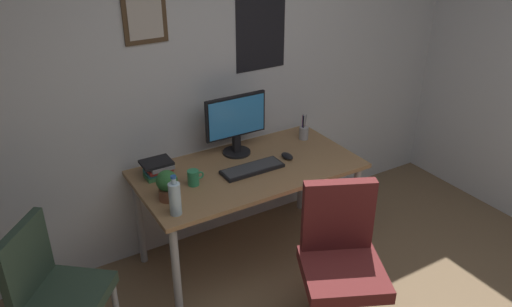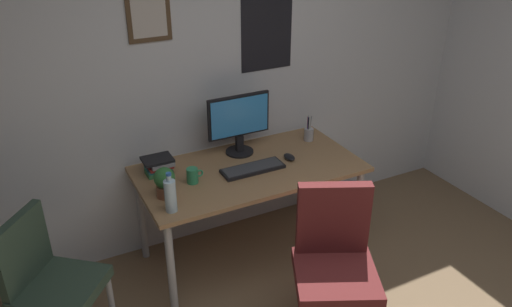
{
  "view_description": "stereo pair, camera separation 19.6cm",
  "coord_description": "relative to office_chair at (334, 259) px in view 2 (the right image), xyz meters",
  "views": [
    {
      "loc": [
        -1.52,
        -0.94,
        2.38
      ],
      "look_at": [
        -0.02,
        1.58,
        0.89
      ],
      "focal_mm": 35.42,
      "sensor_mm": 36.0,
      "label": 1
    },
    {
      "loc": [
        -1.35,
        -1.03,
        2.38
      ],
      "look_at": [
        -0.02,
        1.58,
        0.89
      ],
      "focal_mm": 35.42,
      "sensor_mm": 36.0,
      "label": 2
    }
  ],
  "objects": [
    {
      "name": "wall_back",
      "position": [
        -0.1,
        1.33,
        0.77
      ],
      "size": [
        4.4,
        0.1,
        2.6
      ],
      "color": "silver",
      "rests_on": "ground_plane"
    },
    {
      "name": "potted_plant",
      "position": [
        -0.74,
        0.76,
        0.31
      ],
      "size": [
        0.13,
        0.13,
        0.2
      ],
      "color": "brown",
      "rests_on": "desk"
    },
    {
      "name": "side_chair",
      "position": [
        -1.49,
        0.61,
        -0.03
      ],
      "size": [
        0.59,
        0.59,
        0.88
      ],
      "color": "#334738",
      "rests_on": "ground_plane"
    },
    {
      "name": "pen_cup",
      "position": [
        0.47,
        1.04,
        0.26
      ],
      "size": [
        0.07,
        0.07,
        0.2
      ],
      "color": "#9EA0A5",
      "rests_on": "desk"
    },
    {
      "name": "coffee_mug_near",
      "position": [
        -0.53,
        0.84,
        0.26
      ],
      "size": [
        0.11,
        0.07,
        0.1
      ],
      "color": "#2D8C59",
      "rests_on": "desk"
    },
    {
      "name": "desk",
      "position": [
        -0.12,
        0.86,
        0.13
      ],
      "size": [
        1.51,
        0.78,
        0.74
      ],
      "color": "#936D47",
      "rests_on": "ground_plane"
    },
    {
      "name": "keyboard",
      "position": [
        -0.11,
        0.81,
        0.22
      ],
      "size": [
        0.43,
        0.15,
        0.03
      ],
      "color": "black",
      "rests_on": "desk"
    },
    {
      "name": "book_stack_left",
      "position": [
        -0.69,
        1.06,
        0.27
      ],
      "size": [
        0.2,
        0.16,
        0.11
      ],
      "color": "#33723F",
      "rests_on": "desk"
    },
    {
      "name": "water_bottle",
      "position": [
        -0.76,
        0.59,
        0.32
      ],
      "size": [
        0.07,
        0.07,
        0.25
      ],
      "color": "silver",
      "rests_on": "desk"
    },
    {
      "name": "office_chair",
      "position": [
        0.0,
        0.0,
        0.0
      ],
      "size": [
        0.61,
        0.61,
        0.95
      ],
      "color": "#591E1E",
      "rests_on": "ground_plane"
    },
    {
      "name": "monitor",
      "position": [
        -0.08,
        1.1,
        0.45
      ],
      "size": [
        0.46,
        0.2,
        0.43
      ],
      "color": "black",
      "rests_on": "desk"
    },
    {
      "name": "computer_mouse",
      "position": [
        0.19,
        0.84,
        0.23
      ],
      "size": [
        0.06,
        0.11,
        0.04
      ],
      "color": "black",
      "rests_on": "desk"
    }
  ]
}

